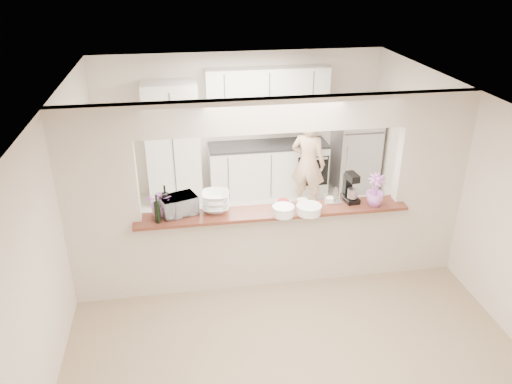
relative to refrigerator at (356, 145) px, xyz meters
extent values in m
plane|color=tan|center=(-2.05, -2.65, -0.85)|extent=(6.00, 6.00, 0.00)
cube|color=beige|center=(-2.05, -1.10, -0.84)|extent=(5.00, 2.90, 0.01)
cube|color=beige|center=(-4.10, -2.65, 0.40)|extent=(0.90, 0.15, 2.50)
cube|color=beige|center=(0.00, -2.65, 0.40)|extent=(0.90, 0.15, 2.50)
cube|color=beige|center=(-2.05, -2.65, 1.45)|extent=(3.20, 0.15, 0.40)
cube|color=beige|center=(-2.05, -2.65, -0.32)|extent=(3.20, 0.15, 1.05)
cube|color=brown|center=(-2.05, -2.70, 0.22)|extent=(3.40, 0.38, 0.04)
cube|color=white|center=(-3.25, 0.05, 0.20)|extent=(0.90, 0.60, 2.10)
cube|color=white|center=(-1.60, 0.05, -0.40)|extent=(2.10, 0.60, 0.90)
cube|color=#2A2A2D|center=(-1.60, 0.05, 0.07)|extent=(2.10, 0.62, 0.04)
cube|color=white|center=(-1.60, 0.18, 1.02)|extent=(2.10, 0.35, 0.75)
cube|color=black|center=(-1.35, 0.07, 0.59)|extent=(0.75, 0.45, 0.12)
cube|color=black|center=(-0.85, -0.25, -0.35)|extent=(0.55, 0.02, 0.55)
cube|color=#A7A7AB|center=(0.00, 0.00, 0.00)|extent=(0.75, 0.70, 1.70)
imported|color=pink|center=(-3.42, -2.60, 0.41)|extent=(0.36, 0.33, 0.35)
cylinder|color=black|center=(-3.45, -2.78, 0.37)|extent=(0.07, 0.07, 0.27)
cylinder|color=black|center=(-3.45, -2.78, 0.55)|extent=(0.02, 0.02, 0.09)
cylinder|color=black|center=(-3.35, -2.58, 0.38)|extent=(0.08, 0.08, 0.28)
cylinder|color=black|center=(-3.35, -2.58, 0.57)|extent=(0.03, 0.03, 0.10)
imported|color=#ADAEB3|center=(-3.20, -2.60, 0.36)|extent=(0.50, 0.41, 0.24)
imported|color=white|center=(-2.75, -2.60, 0.36)|extent=(0.38, 0.38, 0.25)
cylinder|color=white|center=(-1.95, -2.84, 0.30)|extent=(0.26, 0.26, 0.11)
cylinder|color=white|center=(-1.95, -2.84, 0.36)|extent=(0.27, 0.27, 0.01)
cylinder|color=white|center=(-1.63, -2.84, 0.29)|extent=(0.30, 0.30, 0.10)
cylinder|color=white|center=(-1.63, -2.84, 0.34)|extent=(0.31, 0.31, 0.01)
cylinder|color=maroon|center=(-1.89, -2.57, 0.27)|extent=(0.14, 0.14, 0.07)
cylinder|color=beige|center=(-1.65, -2.59, 0.27)|extent=(0.14, 0.14, 0.07)
cube|color=silver|center=(-1.25, -2.60, 0.25)|extent=(0.22, 0.14, 0.01)
cube|color=white|center=(-1.25, -2.60, 0.28)|extent=(0.10, 0.10, 0.05)
cube|color=black|center=(-1.02, -2.60, 0.27)|extent=(0.19, 0.28, 0.06)
cube|color=black|center=(-1.03, -2.51, 0.44)|extent=(0.12, 0.10, 0.28)
cube|color=black|center=(-1.02, -2.61, 0.58)|extent=(0.14, 0.23, 0.09)
cylinder|color=#B7B7BC|center=(-1.01, -2.66, 0.38)|extent=(0.13, 0.13, 0.12)
imported|color=#BE67C0|center=(-0.75, -2.75, 0.45)|extent=(0.24, 0.24, 0.42)
imported|color=#D9B08D|center=(-1.05, -0.61, -0.05)|extent=(0.70, 0.63, 1.60)
camera|label=1|loc=(-3.13, -8.07, 3.13)|focal=35.00mm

